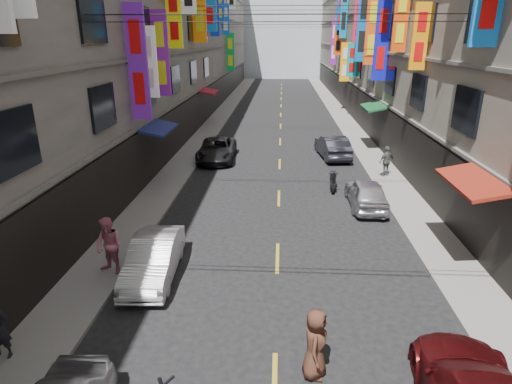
# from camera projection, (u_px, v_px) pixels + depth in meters

# --- Properties ---
(sidewalk_left) EXTENTS (2.00, 90.00, 0.12)m
(sidewalk_left) POSITION_uv_depth(u_px,v_px,m) (213.00, 125.00, 38.02)
(sidewalk_left) COLOR slate
(sidewalk_left) RESTS_ON ground
(sidewalk_right) EXTENTS (2.00, 90.00, 0.12)m
(sidewalk_right) POSITION_uv_depth(u_px,v_px,m) (349.00, 126.00, 37.36)
(sidewalk_right) COLOR slate
(sidewalk_right) RESTS_ON ground
(building_row_left) EXTENTS (10.14, 90.00, 19.00)m
(building_row_left) POSITION_uv_depth(u_px,v_px,m) (137.00, 10.00, 35.15)
(building_row_left) COLOR gray
(building_row_left) RESTS_ON ground
(building_row_right) EXTENTS (10.14, 90.00, 19.00)m
(building_row_right) POSITION_uv_depth(u_px,v_px,m) (434.00, 9.00, 33.83)
(building_row_right) COLOR gray
(building_row_right) RESTS_ON ground
(haze_block) EXTENTS (18.00, 8.00, 22.00)m
(haze_block) POSITION_uv_depth(u_px,v_px,m) (283.00, 17.00, 80.90)
(haze_block) COLOR silver
(haze_block) RESTS_ON ground
(shop_signage) EXTENTS (14.00, 55.00, 11.99)m
(shop_signage) POSITION_uv_depth(u_px,v_px,m) (283.00, 9.00, 28.01)
(shop_signage) COLOR blue
(shop_signage) RESTS_ON ground
(street_awnings) EXTENTS (13.99, 35.20, 0.41)m
(street_awnings) POSITION_uv_depth(u_px,v_px,m) (255.00, 129.00, 21.74)
(street_awnings) COLOR #155125
(street_awnings) RESTS_ON ground
(overhead_cables) EXTENTS (14.00, 38.04, 1.24)m
(overhead_cables) POSITION_uv_depth(u_px,v_px,m) (283.00, 10.00, 23.46)
(overhead_cables) COLOR black
(overhead_cables) RESTS_ON ground
(lane_markings) EXTENTS (0.12, 80.20, 0.01)m
(lane_markings) POSITION_uv_depth(u_px,v_px,m) (280.00, 133.00, 34.90)
(lane_markings) COLOR gold
(lane_markings) RESTS_ON ground
(scooter_far_right) EXTENTS (0.51, 1.80, 1.14)m
(scooter_far_right) POSITION_uv_depth(u_px,v_px,m) (333.00, 181.00, 21.87)
(scooter_far_right) COLOR black
(scooter_far_right) RESTS_ON ground
(car_left_mid) EXTENTS (1.62, 4.07, 1.32)m
(car_left_mid) POSITION_uv_depth(u_px,v_px,m) (154.00, 258.00, 13.80)
(car_left_mid) COLOR silver
(car_left_mid) RESTS_ON ground
(car_left_far) EXTENTS (2.39, 4.92, 1.35)m
(car_left_far) POSITION_uv_depth(u_px,v_px,m) (217.00, 150.00, 27.11)
(car_left_far) COLOR black
(car_left_far) RESTS_ON ground
(car_right_mid) EXTENTS (1.58, 3.90, 1.33)m
(car_right_mid) POSITION_uv_depth(u_px,v_px,m) (366.00, 193.00, 19.55)
(car_right_mid) COLOR silver
(car_right_mid) RESTS_ON ground
(car_right_far) EXTENTS (2.09, 4.56, 1.45)m
(car_right_far) POSITION_uv_depth(u_px,v_px,m) (333.00, 147.00, 27.64)
(car_right_far) COLOR #24242B
(car_right_far) RESTS_ON ground
(pedestrian_lfar) EXTENTS (1.11, 0.97, 1.91)m
(pedestrian_lfar) POSITION_uv_depth(u_px,v_px,m) (109.00, 246.00, 13.69)
(pedestrian_lfar) COLOR #C6687C
(pedestrian_lfar) RESTS_ON sidewalk_left
(pedestrian_rfar) EXTENTS (1.13, 0.98, 1.68)m
(pedestrian_rfar) POSITION_uv_depth(u_px,v_px,m) (386.00, 161.00, 23.52)
(pedestrian_rfar) COLOR #525355
(pedestrian_rfar) RESTS_ON sidewalk_right
(pedestrian_crossing) EXTENTS (0.71, 0.94, 1.74)m
(pedestrian_crossing) POSITION_uv_depth(u_px,v_px,m) (315.00, 344.00, 9.63)
(pedestrian_crossing) COLOR #4B2A1E
(pedestrian_crossing) RESTS_ON ground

